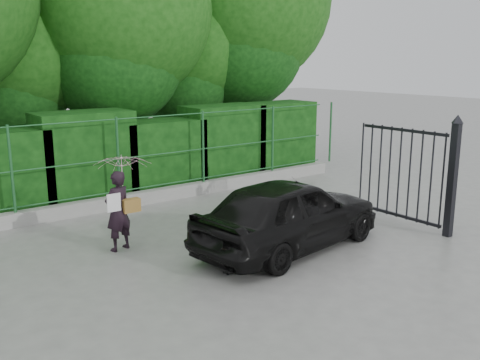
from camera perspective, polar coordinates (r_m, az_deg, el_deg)
ground at (r=8.74m, az=-2.37°, el=-9.85°), size 80.00×80.00×0.00m
kerb at (r=12.46m, az=-14.31°, el=-2.54°), size 14.00×0.25×0.30m
fence at (r=12.32m, az=-13.64°, el=2.33°), size 14.13×0.06×1.80m
hedge at (r=13.20m, az=-16.01°, el=2.03°), size 14.20×1.20×2.17m
trees at (r=15.52m, az=-16.15°, el=16.97°), size 17.10×6.15×8.08m
gate at (r=11.14m, az=19.65°, el=0.78°), size 0.22×2.33×2.36m
woman at (r=9.72m, az=-12.47°, el=-0.76°), size 1.00×1.02×1.72m
car at (r=9.63m, az=5.28°, el=-3.54°), size 4.06×2.06×1.33m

